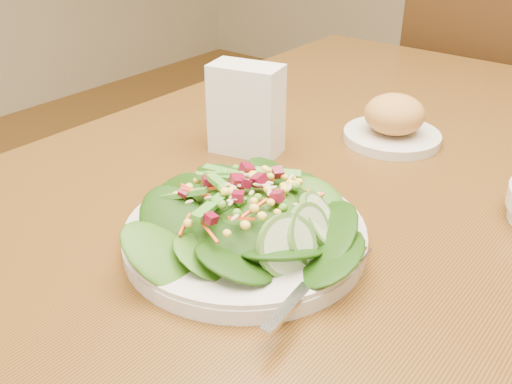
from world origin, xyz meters
TOP-DOWN VIEW (x-y plane):
  - dining_table at (0.00, 0.00)m, footprint 0.90×1.40m
  - chair_far at (-0.10, 0.90)m, footprint 0.41×0.42m
  - salad_plate at (0.00, -0.22)m, footprint 0.28×0.28m
  - bread_plate at (-0.01, 0.15)m, footprint 0.15×0.15m
  - napkin_holder at (-0.16, -0.02)m, footprint 0.11×0.08m

SIDE VIEW (x-z plane):
  - chair_far at x=-0.10m, z-range 0.03..0.91m
  - dining_table at x=0.00m, z-range 0.27..1.02m
  - salad_plate at x=0.00m, z-range 0.74..0.82m
  - bread_plate at x=-0.01m, z-range 0.74..0.82m
  - napkin_holder at x=-0.16m, z-range 0.75..0.89m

